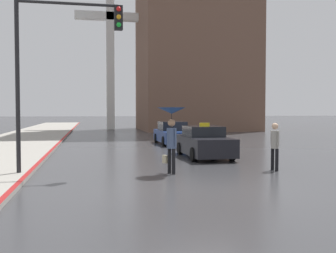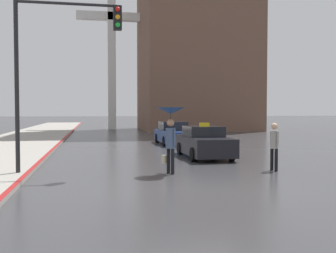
{
  "view_description": "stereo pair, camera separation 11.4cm",
  "coord_description": "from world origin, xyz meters",
  "px_view_note": "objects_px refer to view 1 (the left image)",
  "views": [
    {
      "loc": [
        -2.95,
        -10.31,
        2.15
      ],
      "look_at": [
        0.65,
        8.04,
        1.4
      ],
      "focal_mm": 42.0,
      "sensor_mm": 36.0,
      "label": 1
    },
    {
      "loc": [
        -2.84,
        -10.34,
        2.15
      ],
      "look_at": [
        0.65,
        8.04,
        1.4
      ],
      "focal_mm": 42.0,
      "sensor_mm": 36.0,
      "label": 2
    }
  ],
  "objects_px": {
    "taxi": "(204,143)",
    "sedan_red": "(173,134)",
    "pedestrian_with_umbrella": "(171,123)",
    "traffic_light": "(59,50)",
    "pedestrian_man": "(275,143)",
    "monument_cross": "(110,41)"
  },
  "relations": [
    {
      "from": "pedestrian_man",
      "to": "monument_cross",
      "type": "bearing_deg",
      "value": 170.88
    },
    {
      "from": "sedan_red",
      "to": "pedestrian_with_umbrella",
      "type": "relative_size",
      "value": 2.05
    },
    {
      "from": "pedestrian_with_umbrella",
      "to": "taxi",
      "type": "bearing_deg",
      "value": -58.41
    },
    {
      "from": "traffic_light",
      "to": "sedan_red",
      "type": "bearing_deg",
      "value": 61.49
    },
    {
      "from": "taxi",
      "to": "pedestrian_with_umbrella",
      "type": "height_order",
      "value": "pedestrian_with_umbrella"
    },
    {
      "from": "pedestrian_man",
      "to": "monument_cross",
      "type": "relative_size",
      "value": 0.09
    },
    {
      "from": "pedestrian_man",
      "to": "traffic_light",
      "type": "relative_size",
      "value": 0.29
    },
    {
      "from": "pedestrian_with_umbrella",
      "to": "sedan_red",
      "type": "bearing_deg",
      "value": -41.27
    },
    {
      "from": "taxi",
      "to": "traffic_light",
      "type": "xyz_separation_m",
      "value": [
        -6.12,
        -3.97,
        3.46
      ]
    },
    {
      "from": "pedestrian_man",
      "to": "monument_cross",
      "type": "xyz_separation_m",
      "value": [
        -4.22,
        33.02,
        9.25
      ]
    },
    {
      "from": "pedestrian_with_umbrella",
      "to": "traffic_light",
      "type": "bearing_deg",
      "value": 54.33
    },
    {
      "from": "taxi",
      "to": "sedan_red",
      "type": "xyz_separation_m",
      "value": [
        0.07,
        7.43,
        -0.01
      ]
    },
    {
      "from": "sedan_red",
      "to": "pedestrian_with_umbrella",
      "type": "distance_m",
      "value": 12.12
    },
    {
      "from": "taxi",
      "to": "monument_cross",
      "type": "bearing_deg",
      "value": -84.25
    },
    {
      "from": "taxi",
      "to": "traffic_light",
      "type": "bearing_deg",
      "value": 32.94
    },
    {
      "from": "taxi",
      "to": "monument_cross",
      "type": "relative_size",
      "value": 0.23
    },
    {
      "from": "traffic_light",
      "to": "monument_cross",
      "type": "height_order",
      "value": "monument_cross"
    },
    {
      "from": "sedan_red",
      "to": "traffic_light",
      "type": "bearing_deg",
      "value": 61.49
    },
    {
      "from": "pedestrian_man",
      "to": "traffic_light",
      "type": "distance_m",
      "value": 8.1
    },
    {
      "from": "taxi",
      "to": "pedestrian_with_umbrella",
      "type": "bearing_deg",
      "value": 60.86
    },
    {
      "from": "sedan_red",
      "to": "pedestrian_with_umbrella",
      "type": "xyz_separation_m",
      "value": [
        -2.51,
        -11.81,
        1.08
      ]
    },
    {
      "from": "traffic_light",
      "to": "taxi",
      "type": "bearing_deg",
      "value": 32.94
    }
  ]
}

